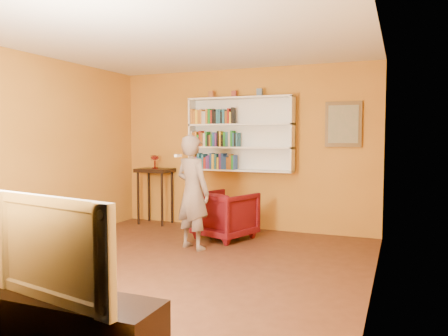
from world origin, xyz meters
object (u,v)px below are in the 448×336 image
at_px(ruby_lustre, 155,159).
at_px(armchair, 225,215).
at_px(console_table, 155,178).
at_px(person, 193,192).
at_px(television, 64,245).
at_px(bookshelf, 241,135).
at_px(tv_cabinet, 66,332).

bearing_deg(ruby_lustre, armchair, -20.76).
distance_m(console_table, person, 1.95).
relative_size(person, television, 1.33).
relative_size(bookshelf, person, 1.14).
xyz_separation_m(bookshelf, console_table, (-1.59, -0.16, -0.77)).
xyz_separation_m(person, tv_cabinet, (0.61, -3.16, -0.54)).
xyz_separation_m(person, television, (0.61, -3.16, 0.04)).
distance_m(bookshelf, armchair, 1.45).
distance_m(armchair, tv_cabinet, 3.92).
xyz_separation_m(console_table, armchair, (1.60, -0.61, -0.46)).
distance_m(armchair, television, 3.94).
distance_m(console_table, tv_cabinet, 4.97).
bearing_deg(armchair, console_table, -1.49).
bearing_deg(ruby_lustre, console_table, 116.57).
bearing_deg(bookshelf, person, -96.55).
relative_size(tv_cabinet, television, 1.15).
bearing_deg(television, tv_cabinet, 10.70).
bearing_deg(person, armchair, -84.73).
bearing_deg(tv_cabinet, bookshelf, 95.41).
distance_m(bookshelf, person, 1.71).
relative_size(console_table, person, 0.63).
xyz_separation_m(tv_cabinet, television, (-0.00, 0.00, 0.59)).
height_order(armchair, tv_cabinet, armchair).
relative_size(bookshelf, armchair, 2.25).
xyz_separation_m(console_table, television, (2.03, -4.50, 0.01)).
xyz_separation_m(armchair, tv_cabinet, (0.42, -3.89, -0.12)).
height_order(ruby_lustre, person, person).
height_order(armchair, person, person).
xyz_separation_m(ruby_lustre, person, (1.41, -1.34, -0.38)).
distance_m(console_table, ruby_lustre, 0.34).
distance_m(tv_cabinet, television, 0.59).
bearing_deg(armchair, person, 94.67).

